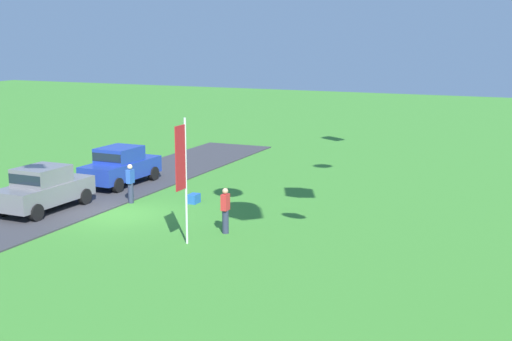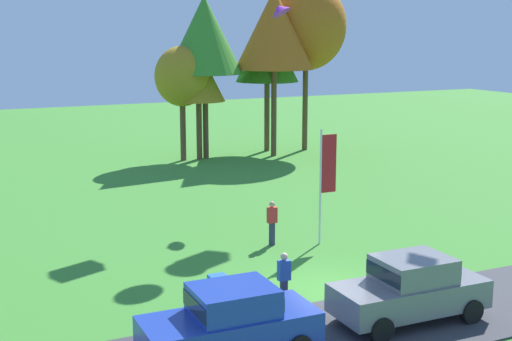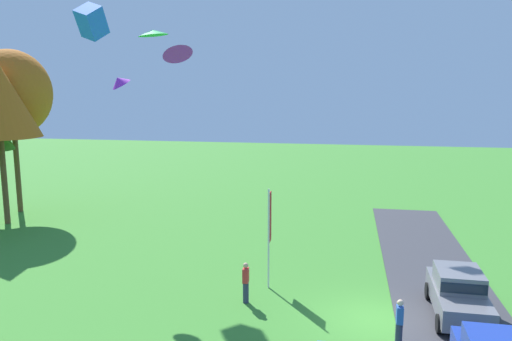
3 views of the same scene
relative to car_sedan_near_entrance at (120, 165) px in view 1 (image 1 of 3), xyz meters
The scene contains 8 objects.
ground_plane 5.65m from the car_sedan_near_entrance, 33.40° to the left, with size 120.00×120.00×0.00m, color #3D842D.
pavement_strip 4.75m from the car_sedan_near_entrance, ahead, with size 36.00×4.40×0.06m, color #38383D.
car_sedan_near_entrance is the anchor object (origin of this frame).
car_sedan_far_end 5.45m from the car_sedan_near_entrance, ahead, with size 4.43×2.02×1.84m.
person_watching_sky 9.77m from the car_sedan_near_entrance, 57.13° to the left, with size 0.36×0.24×1.71m.
person_on_lawn 3.63m from the car_sedan_near_entrance, 40.94° to the left, with size 0.36×0.24×1.71m.
flag_banner 10.60m from the car_sedan_near_entrance, 46.14° to the left, with size 0.71×0.08×4.45m.
cooler_box 5.23m from the car_sedan_near_entrance, 71.17° to the left, with size 0.56×0.40×0.40m, color blue.
Camera 1 is at (23.45, 16.39, 7.39)m, focal length 50.00 mm.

